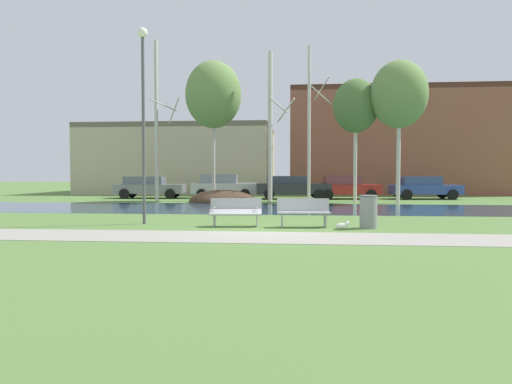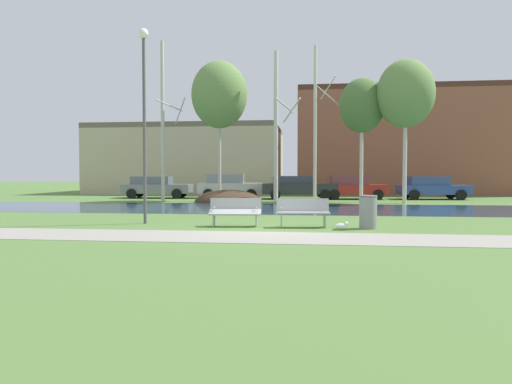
{
  "view_description": "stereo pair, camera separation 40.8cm",
  "coord_description": "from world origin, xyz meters",
  "px_view_note": "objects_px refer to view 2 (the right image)",
  "views": [
    {
      "loc": [
        0.95,
        -13.9,
        1.65
      ],
      "look_at": [
        -0.48,
        1.36,
        1.04
      ],
      "focal_mm": 33.64,
      "sensor_mm": 36.0,
      "label": 1
    },
    {
      "loc": [
        1.35,
        -13.86,
        1.65
      ],
      "look_at": [
        -0.48,
        1.36,
        1.04
      ],
      "focal_mm": 33.64,
      "sensor_mm": 36.0,
      "label": 2
    }
  ],
  "objects_px": {
    "streetlamp": "(144,97)",
    "parked_hatch_third_dark": "(298,187)",
    "trash_bin": "(368,211)",
    "parked_sedan_second_silver": "(229,186)",
    "parked_suv_fifth_blue": "(431,187)",
    "seagull": "(342,226)",
    "parked_van_nearest_grey": "(156,187)",
    "bench_right": "(303,212)",
    "parked_wagon_fourth_red": "(352,187)",
    "bench_left": "(235,211)"
  },
  "relations": [
    {
      "from": "seagull",
      "to": "parked_suv_fifth_blue",
      "type": "xyz_separation_m",
      "value": [
        6.52,
        17.12,
        0.63
      ]
    },
    {
      "from": "bench_right",
      "to": "parked_sedan_second_silver",
      "type": "distance_m",
      "value": 17.22
    },
    {
      "from": "parked_wagon_fourth_red",
      "to": "streetlamp",
      "type": "bearing_deg",
      "value": -116.64
    },
    {
      "from": "parked_suv_fifth_blue",
      "to": "trash_bin",
      "type": "bearing_deg",
      "value": -109.0
    },
    {
      "from": "trash_bin",
      "to": "parked_wagon_fourth_red",
      "type": "distance_m",
      "value": 16.36
    },
    {
      "from": "parked_hatch_third_dark",
      "to": "bench_right",
      "type": "bearing_deg",
      "value": -87.62
    },
    {
      "from": "streetlamp",
      "to": "parked_suv_fifth_blue",
      "type": "bearing_deg",
      "value": 51.43
    },
    {
      "from": "streetlamp",
      "to": "bench_right",
      "type": "bearing_deg",
      "value": -4.92
    },
    {
      "from": "bench_right",
      "to": "seagull",
      "type": "bearing_deg",
      "value": -29.13
    },
    {
      "from": "parked_suv_fifth_blue",
      "to": "bench_left",
      "type": "bearing_deg",
      "value": -120.57
    },
    {
      "from": "bench_left",
      "to": "streetlamp",
      "type": "bearing_deg",
      "value": 171.76
    },
    {
      "from": "bench_left",
      "to": "seagull",
      "type": "bearing_deg",
      "value": -11.1
    },
    {
      "from": "bench_right",
      "to": "parked_sedan_second_silver",
      "type": "xyz_separation_m",
      "value": [
        -5.17,
        16.42,
        0.35
      ]
    },
    {
      "from": "parked_wagon_fourth_red",
      "to": "parked_suv_fifth_blue",
      "type": "xyz_separation_m",
      "value": [
        4.9,
        0.3,
        -0.03
      ]
    },
    {
      "from": "bench_right",
      "to": "parked_van_nearest_grey",
      "type": "distance_m",
      "value": 18.84
    },
    {
      "from": "streetlamp",
      "to": "parked_hatch_third_dark",
      "type": "xyz_separation_m",
      "value": [
        4.48,
        15.42,
        -3.33
      ]
    },
    {
      "from": "streetlamp",
      "to": "parked_van_nearest_grey",
      "type": "relative_size",
      "value": 1.38
    },
    {
      "from": "trash_bin",
      "to": "parked_sedan_second_silver",
      "type": "height_order",
      "value": "parked_sedan_second_silver"
    },
    {
      "from": "parked_van_nearest_grey",
      "to": "parked_hatch_third_dark",
      "type": "bearing_deg",
      "value": -0.57
    },
    {
      "from": "bench_right",
      "to": "parked_hatch_third_dark",
      "type": "xyz_separation_m",
      "value": [
        -0.66,
        15.87,
        0.31
      ]
    },
    {
      "from": "trash_bin",
      "to": "seagull",
      "type": "xyz_separation_m",
      "value": [
        -0.8,
        -0.49,
        -0.38
      ]
    },
    {
      "from": "seagull",
      "to": "parked_hatch_third_dark",
      "type": "xyz_separation_m",
      "value": [
        -1.79,
        16.5,
        0.65
      ]
    },
    {
      "from": "bench_right",
      "to": "parked_suv_fifth_blue",
      "type": "xyz_separation_m",
      "value": [
        7.66,
        16.49,
        0.29
      ]
    },
    {
      "from": "bench_left",
      "to": "parked_wagon_fourth_red",
      "type": "xyz_separation_m",
      "value": [
        4.84,
        16.19,
        0.31
      ]
    },
    {
      "from": "parked_van_nearest_grey",
      "to": "parked_wagon_fourth_red",
      "type": "distance_m",
      "value": 12.77
    },
    {
      "from": "parked_suv_fifth_blue",
      "to": "parked_wagon_fourth_red",
      "type": "bearing_deg",
      "value": -176.51
    },
    {
      "from": "bench_right",
      "to": "parked_wagon_fourth_red",
      "type": "xyz_separation_m",
      "value": [
        2.76,
        16.19,
        0.31
      ]
    },
    {
      "from": "parked_van_nearest_grey",
      "to": "seagull",
      "type": "bearing_deg",
      "value": -56.12
    },
    {
      "from": "trash_bin",
      "to": "streetlamp",
      "type": "height_order",
      "value": "streetlamp"
    },
    {
      "from": "bench_right",
      "to": "trash_bin",
      "type": "bearing_deg",
      "value": -4.21
    },
    {
      "from": "trash_bin",
      "to": "seagull",
      "type": "bearing_deg",
      "value": -148.43
    },
    {
      "from": "bench_right",
      "to": "parked_wagon_fourth_red",
      "type": "distance_m",
      "value": 16.43
    },
    {
      "from": "bench_left",
      "to": "bench_right",
      "type": "distance_m",
      "value": 2.08
    },
    {
      "from": "parked_hatch_third_dark",
      "to": "parked_wagon_fourth_red",
      "type": "bearing_deg",
      "value": 5.45
    },
    {
      "from": "bench_right",
      "to": "parked_hatch_third_dark",
      "type": "bearing_deg",
      "value": 92.38
    },
    {
      "from": "seagull",
      "to": "parked_van_nearest_grey",
      "type": "distance_m",
      "value": 19.99
    },
    {
      "from": "parked_sedan_second_silver",
      "to": "parked_hatch_third_dark",
      "type": "bearing_deg",
      "value": -7.03
    },
    {
      "from": "bench_right",
      "to": "parked_wagon_fourth_red",
      "type": "bearing_deg",
      "value": 80.33
    },
    {
      "from": "bench_right",
      "to": "seagull",
      "type": "height_order",
      "value": "bench_right"
    },
    {
      "from": "bench_right",
      "to": "parked_suv_fifth_blue",
      "type": "bearing_deg",
      "value": 65.1
    },
    {
      "from": "parked_van_nearest_grey",
      "to": "parked_wagon_fourth_red",
      "type": "relative_size",
      "value": 1.1
    },
    {
      "from": "seagull",
      "to": "parked_van_nearest_grey",
      "type": "bearing_deg",
      "value": 123.88
    },
    {
      "from": "seagull",
      "to": "parked_hatch_third_dark",
      "type": "height_order",
      "value": "parked_hatch_third_dark"
    },
    {
      "from": "parked_sedan_second_silver",
      "to": "parked_suv_fifth_blue",
      "type": "height_order",
      "value": "parked_sedan_second_silver"
    },
    {
      "from": "bench_left",
      "to": "parked_sedan_second_silver",
      "type": "bearing_deg",
      "value": 100.65
    },
    {
      "from": "bench_right",
      "to": "streetlamp",
      "type": "bearing_deg",
      "value": 175.08
    },
    {
      "from": "parked_van_nearest_grey",
      "to": "parked_wagon_fourth_red",
      "type": "xyz_separation_m",
      "value": [
        12.77,
        0.23,
        0.03
      ]
    },
    {
      "from": "streetlamp",
      "to": "parked_suv_fifth_blue",
      "type": "height_order",
      "value": "streetlamp"
    },
    {
      "from": "bench_right",
      "to": "streetlamp",
      "type": "xyz_separation_m",
      "value": [
        -5.14,
        0.44,
        3.64
      ]
    },
    {
      "from": "parked_hatch_third_dark",
      "to": "streetlamp",
      "type": "bearing_deg",
      "value": -106.2
    }
  ]
}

